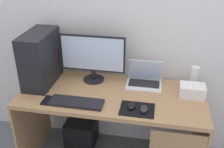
# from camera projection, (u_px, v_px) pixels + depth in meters

# --- Properties ---
(wall_back) EXTENTS (4.00, 0.05, 2.60)m
(wall_back) POSITION_uv_depth(u_px,v_px,m) (120.00, 16.00, 2.29)
(wall_back) COLOR silver
(wall_back) RESTS_ON ground_plane
(desk) EXTENTS (1.53, 0.66, 0.75)m
(desk) POSITION_uv_depth(u_px,v_px,m) (114.00, 109.00, 2.28)
(desk) COLOR #A37A51
(desk) RESTS_ON ground_plane
(pc_tower) EXTENTS (0.21, 0.43, 0.46)m
(pc_tower) POSITION_uv_depth(u_px,v_px,m) (41.00, 59.00, 2.28)
(pc_tower) COLOR black
(pc_tower) RESTS_ON desk
(monitor) EXTENTS (0.57, 0.19, 0.43)m
(monitor) POSITION_uv_depth(u_px,v_px,m) (93.00, 57.00, 2.31)
(monitor) COLOR black
(monitor) RESTS_ON desk
(laptop) EXTENTS (0.31, 0.22, 0.21)m
(laptop) POSITION_uv_depth(u_px,v_px,m) (144.00, 80.00, 2.34)
(laptop) COLOR silver
(laptop) RESTS_ON desk
(speaker) EXTENTS (0.07, 0.07, 0.19)m
(speaker) POSITION_uv_depth(u_px,v_px,m) (194.00, 77.00, 2.27)
(speaker) COLOR silver
(speaker) RESTS_ON desk
(projector) EXTENTS (0.20, 0.14, 0.10)m
(projector) POSITION_uv_depth(u_px,v_px,m) (192.00, 91.00, 2.16)
(projector) COLOR white
(projector) RESTS_ON desk
(keyboard) EXTENTS (0.42, 0.14, 0.02)m
(keyboard) POSITION_uv_depth(u_px,v_px,m) (76.00, 102.00, 2.08)
(keyboard) COLOR black
(keyboard) RESTS_ON desk
(mousepad) EXTENTS (0.26, 0.20, 0.00)m
(mousepad) POSITION_uv_depth(u_px,v_px,m) (137.00, 109.00, 2.02)
(mousepad) COLOR black
(mousepad) RESTS_ON desk
(mouse_left) EXTENTS (0.06, 0.10, 0.03)m
(mouse_left) POSITION_uv_depth(u_px,v_px,m) (131.00, 106.00, 2.02)
(mouse_left) COLOR black
(mouse_left) RESTS_ON mousepad
(mouse_right) EXTENTS (0.06, 0.10, 0.03)m
(mouse_right) POSITION_uv_depth(u_px,v_px,m) (144.00, 109.00, 1.98)
(mouse_right) COLOR #232326
(mouse_right) RESTS_ON mousepad
(cell_phone) EXTENTS (0.07, 0.13, 0.01)m
(cell_phone) POSITION_uv_depth(u_px,v_px,m) (47.00, 100.00, 2.12)
(cell_phone) COLOR black
(cell_phone) RESTS_ON desk
(subwoofer) EXTENTS (0.29, 0.29, 0.29)m
(subwoofer) POSITION_uv_depth(u_px,v_px,m) (81.00, 132.00, 2.71)
(subwoofer) COLOR black
(subwoofer) RESTS_ON ground_plane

